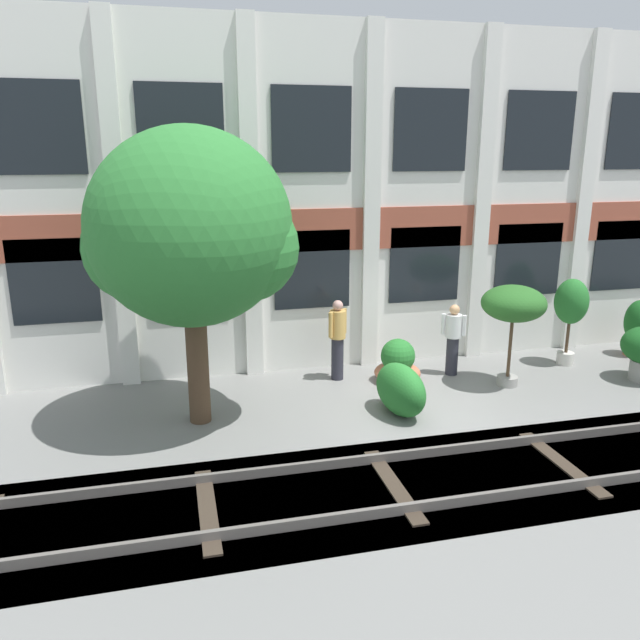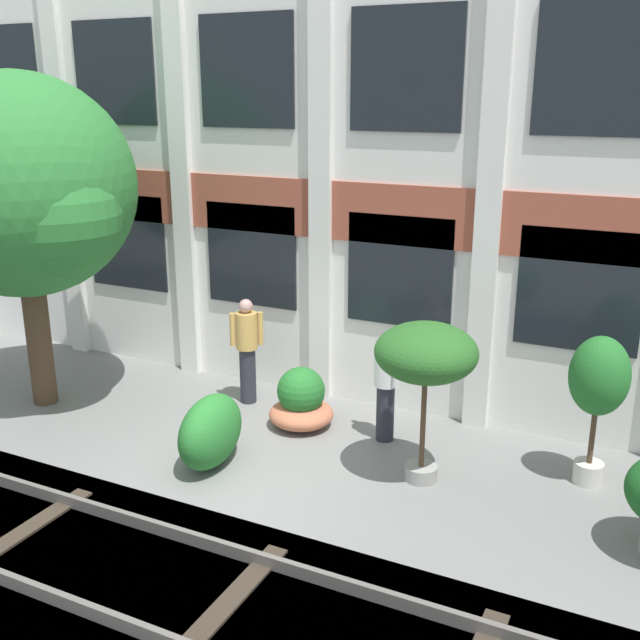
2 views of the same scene
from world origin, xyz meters
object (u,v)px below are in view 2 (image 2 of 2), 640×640
potted_plant_terracotta_small (599,383)px  broadleaf_tree (22,193)px  resident_by_doorway (247,347)px  resident_watching_tracks (386,386)px  potted_plant_wide_bowl (301,402)px  potted_plant_tall_urn (426,356)px  topiary_hedge (211,431)px

potted_plant_terracotta_small → broadleaf_tree: bearing=-172.2°
resident_by_doorway → potted_plant_terracotta_small: bearing=53.0°
broadleaf_tree → resident_watching_tracks: broadleaf_tree is taller
broadleaf_tree → potted_plant_wide_bowl: broadleaf_tree is taller
potted_plant_wide_bowl → resident_by_doorway: size_ratio=0.57×
potted_plant_tall_urn → broadleaf_tree: bearing=-177.6°
potted_plant_tall_urn → potted_plant_terracotta_small: size_ratio=1.07×
potted_plant_terracotta_small → resident_by_doorway: potted_plant_terracotta_small is taller
potted_plant_tall_urn → resident_watching_tracks: size_ratio=1.35×
broadleaf_tree → potted_plant_wide_bowl: size_ratio=5.28×
topiary_hedge → potted_plant_terracotta_small: bearing=20.1°
potted_plant_tall_urn → potted_plant_terracotta_small: potted_plant_tall_urn is taller
broadleaf_tree → potted_plant_terracotta_small: bearing=7.8°
potted_plant_tall_urn → potted_plant_wide_bowl: bearing=160.7°
broadleaf_tree → topiary_hedge: 4.69m
potted_plant_wide_bowl → resident_watching_tracks: size_ratio=0.62×
potted_plant_terracotta_small → topiary_hedge: 5.06m
topiary_hedge → resident_by_doorway: bearing=107.8°
potted_plant_wide_bowl → topiary_hedge: 1.69m
resident_watching_tracks → topiary_hedge: bearing=-15.7°
topiary_hedge → potted_plant_tall_urn: bearing=17.3°
broadleaf_tree → topiary_hedge: bearing=-9.0°
resident_watching_tracks → resident_by_doorway: bearing=-65.8°
potted_plant_tall_urn → topiary_hedge: size_ratio=1.55×
resident_watching_tracks → potted_plant_tall_urn: bearing=75.2°
resident_watching_tracks → potted_plant_terracotta_small: bearing=121.0°
potted_plant_tall_urn → potted_plant_wide_bowl: 2.64m
broadleaf_tree → resident_watching_tracks: 6.15m
resident_watching_tracks → topiary_hedge: resident_watching_tracks is taller
resident_by_doorway → resident_watching_tracks: bearing=49.4°
potted_plant_terracotta_small → resident_by_doorway: (-5.32, 0.33, -0.45)m
potted_plant_terracotta_small → resident_watching_tracks: size_ratio=1.27×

